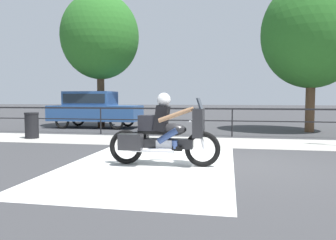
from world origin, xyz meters
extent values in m
plane|color=#38383A|center=(0.00, 0.00, 0.00)|extent=(120.00, 120.00, 0.00)
cube|color=#A8A59E|center=(0.00, 3.40, 0.01)|extent=(44.00, 2.40, 0.01)
cube|color=silver|center=(-1.76, -0.20, 0.00)|extent=(3.48, 6.00, 0.01)
cube|color=black|center=(0.00, 5.09, 1.02)|extent=(36.00, 0.04, 0.06)
cube|color=black|center=(0.00, 5.09, 0.58)|extent=(36.00, 0.03, 0.04)
cylinder|color=black|center=(-5.10, 5.09, 0.53)|extent=(0.05, 0.05, 1.05)
cylinder|color=black|center=(0.00, 5.09, 0.53)|extent=(0.05, 0.05, 1.05)
torus|color=black|center=(-0.65, -0.41, 0.37)|extent=(0.74, 0.11, 0.74)
torus|color=black|center=(-2.29, -0.41, 0.37)|extent=(0.74, 0.11, 0.74)
cube|color=#232326|center=(-1.47, -0.41, 0.47)|extent=(1.24, 0.22, 0.20)
cube|color=silver|center=(-1.44, -0.41, 0.42)|extent=(0.34, 0.26, 0.26)
ellipsoid|color=#232326|center=(-1.27, -0.41, 0.76)|extent=(0.58, 0.30, 0.26)
cube|color=black|center=(-1.63, -0.41, 0.70)|extent=(0.72, 0.28, 0.08)
cube|color=#232326|center=(-0.73, -0.41, 0.91)|extent=(0.20, 0.64, 0.58)
cube|color=#1E232B|center=(-0.71, -0.41, 1.30)|extent=(0.10, 0.54, 0.24)
cylinder|color=silver|center=(-0.87, -0.41, 0.96)|extent=(0.04, 0.70, 0.04)
cylinder|color=silver|center=(-1.67, -0.57, 0.34)|extent=(0.90, 0.09, 0.09)
cube|color=#232326|center=(-2.11, -0.65, 0.52)|extent=(0.48, 0.28, 0.33)
cube|color=#232326|center=(-2.11, -0.17, 0.52)|extent=(0.48, 0.28, 0.33)
cylinder|color=silver|center=(-0.68, -0.41, 0.64)|extent=(0.19, 0.06, 0.54)
cube|color=black|center=(-1.50, -0.41, 1.00)|extent=(0.31, 0.36, 0.55)
sphere|color=#8C6647|center=(-1.46, -0.41, 1.36)|extent=(0.23, 0.23, 0.23)
sphere|color=silver|center=(-1.46, -0.41, 1.38)|extent=(0.29, 0.29, 0.29)
cylinder|color=#33477A|center=(-1.35, -0.56, 0.64)|extent=(0.44, 0.13, 0.34)
cylinder|color=#33477A|center=(-1.20, -0.56, 0.47)|extent=(0.11, 0.11, 0.17)
cube|color=black|center=(-1.15, -0.56, 0.39)|extent=(0.20, 0.10, 0.09)
cylinder|color=#33477A|center=(-1.35, -0.26, 0.64)|extent=(0.44, 0.13, 0.34)
cylinder|color=#33477A|center=(-1.20, -0.26, 0.47)|extent=(0.11, 0.11, 0.17)
cube|color=black|center=(-1.15, -0.26, 0.39)|extent=(0.20, 0.10, 0.09)
cylinder|color=#8C6647|center=(-1.19, -0.71, 1.08)|extent=(0.66, 0.09, 0.31)
cylinder|color=#8C6647|center=(-1.19, -0.11, 1.08)|extent=(0.66, 0.09, 0.31)
cube|color=black|center=(-1.80, -0.41, 0.90)|extent=(0.37, 0.29, 0.32)
cube|color=#284C84|center=(-6.35, 7.59, 0.71)|extent=(4.24, 1.76, 0.72)
cube|color=#284C84|center=(-6.61, 7.59, 1.39)|extent=(2.20, 1.55, 0.66)
cube|color=#19232D|center=(-5.53, 7.59, 1.39)|extent=(0.04, 1.38, 0.53)
cube|color=#19232D|center=(-6.61, 7.59, 1.39)|extent=(2.03, 1.59, 0.43)
torus|color=black|center=(-5.04, 6.77, 0.35)|extent=(0.70, 0.11, 0.70)
torus|color=black|center=(-5.04, 8.40, 0.35)|extent=(0.70, 0.11, 0.70)
torus|color=black|center=(-7.67, 6.77, 0.35)|extent=(0.70, 0.11, 0.70)
torus|color=black|center=(-7.67, 8.40, 0.35)|extent=(0.70, 0.11, 0.70)
cylinder|color=black|center=(-6.90, 3.24, 0.43)|extent=(0.46, 0.46, 0.85)
cylinder|color=black|center=(-6.90, 3.24, 0.88)|extent=(0.48, 0.48, 0.06)
cylinder|color=brown|center=(3.19, 7.35, 1.19)|extent=(0.37, 0.37, 2.38)
ellipsoid|color=#286623|center=(3.19, 7.35, 4.07)|extent=(4.09, 4.09, 4.50)
cylinder|color=brown|center=(-6.22, 7.91, 1.41)|extent=(0.35, 0.35, 2.83)
ellipsoid|color=#286623|center=(-6.22, 7.91, 4.36)|extent=(3.70, 3.70, 4.07)
camera|label=1|loc=(-0.13, -7.09, 1.42)|focal=35.00mm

